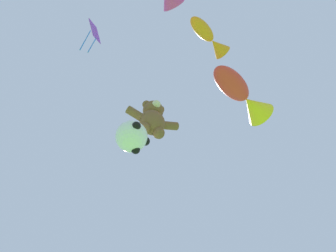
# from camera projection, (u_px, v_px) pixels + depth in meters

# --- Properties ---
(teddy_bear_kite) EXTENTS (1.80, 0.79, 1.83)m
(teddy_bear_kite) POSITION_uv_depth(u_px,v_px,m) (153.00, 119.00, 12.02)
(teddy_bear_kite) COLOR brown
(soccer_ball_kite) EXTENTS (1.00, 1.00, 0.92)m
(soccer_ball_kite) POSITION_uv_depth(u_px,v_px,m) (132.00, 137.00, 10.52)
(soccer_ball_kite) COLOR white
(fish_kite_crimson) EXTENTS (2.58, 1.80, 0.99)m
(fish_kite_crimson) POSITION_uv_depth(u_px,v_px,m) (243.00, 96.00, 12.48)
(fish_kite_crimson) COLOR red
(fish_kite_tangerine) EXTENTS (1.67, 1.15, 0.58)m
(fish_kite_tangerine) POSITION_uv_depth(u_px,v_px,m) (210.00, 38.00, 12.20)
(fish_kite_tangerine) COLOR orange
(diamond_kite) EXTENTS (0.69, 0.77, 2.64)m
(diamond_kite) POSITION_uv_depth(u_px,v_px,m) (93.00, 34.00, 13.33)
(diamond_kite) COLOR purple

